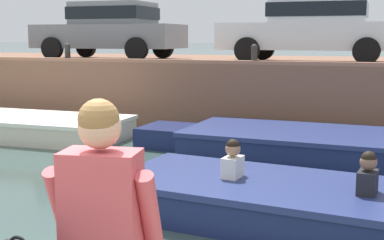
% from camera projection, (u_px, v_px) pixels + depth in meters
% --- Properties ---
extents(ground_plane, '(400.00, 400.00, 0.00)m').
position_uv_depth(ground_plane, '(232.00, 195.00, 7.55)').
color(ground_plane, '#384C47').
extents(far_quay_wall, '(60.00, 6.00, 1.62)m').
position_uv_depth(far_quay_wall, '(307.00, 90.00, 14.46)').
color(far_quay_wall, brown).
rests_on(far_quay_wall, ground).
extents(far_wall_coping, '(60.00, 0.24, 0.08)m').
position_uv_depth(far_wall_coping, '(290.00, 63.00, 11.65)').
color(far_wall_coping, '#9F6C52').
rests_on(far_wall_coping, far_quay_wall).
extents(boat_moored_central_navy, '(6.98, 2.48, 0.49)m').
position_uv_depth(boat_moored_central_navy, '(327.00, 146.00, 9.81)').
color(boat_moored_central_navy, navy).
rests_on(boat_moored_central_navy, ground).
extents(motorboat_passing, '(5.75, 2.30, 0.97)m').
position_uv_depth(motorboat_passing, '(323.00, 208.00, 6.22)').
color(motorboat_passing, navy).
rests_on(motorboat_passing, ground).
extents(car_leftmost_grey, '(4.07, 1.96, 1.54)m').
position_uv_depth(car_leftmost_grey, '(111.00, 28.00, 14.77)').
color(car_leftmost_grey, slate).
rests_on(car_leftmost_grey, far_quay_wall).
extents(car_left_inner_white, '(4.35, 1.96, 1.54)m').
position_uv_depth(car_left_inner_white, '(313.00, 27.00, 12.93)').
color(car_left_inner_white, white).
rests_on(car_left_inner_white, far_quay_wall).
extents(mooring_bollard_west, '(0.15, 0.15, 0.45)m').
position_uv_depth(mooring_bollard_west, '(68.00, 51.00, 13.65)').
color(mooring_bollard_west, '#2D2B28').
rests_on(mooring_bollard_west, far_quay_wall).
extents(mooring_bollard_mid, '(0.15, 0.15, 0.45)m').
position_uv_depth(mooring_bollard_mid, '(254.00, 53.00, 12.02)').
color(mooring_bollard_mid, '#2D2B28').
rests_on(mooring_bollard_mid, far_quay_wall).
extents(person_seated_right, '(0.57, 0.58, 0.97)m').
position_uv_depth(person_seated_right, '(105.00, 220.00, 2.56)').
color(person_seated_right, '#282833').
rests_on(person_seated_right, near_quay).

